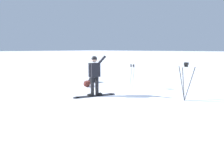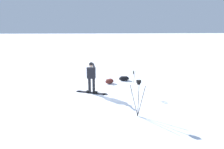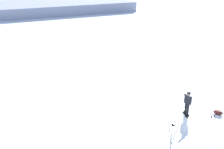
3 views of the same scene
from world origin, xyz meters
name	(u,v)px [view 2 (image 2 of 3)]	position (x,y,z in m)	size (l,w,h in m)	color
ground_plane	(106,94)	(0.00, 0.00, 0.00)	(300.00, 300.00, 0.00)	white
snowboarder	(91,75)	(0.23, 0.73, 0.98)	(0.70, 0.46, 1.64)	black
snowboard	(92,92)	(0.24, 0.73, 0.02)	(0.97, 1.60, 0.10)	black
gear_bag_large	(124,78)	(2.47, -1.44, 0.14)	(0.43, 0.70, 0.27)	black
camera_tripod	(138,91)	(-2.81, -0.85, 1.00)	(0.59, 0.52, 1.41)	#262628
gear_bag_small	(110,81)	(1.90, -0.42, 0.15)	(0.54, 0.65, 0.28)	#4C1E19
ski_poles	(133,79)	(-0.19, -1.35, 0.78)	(0.22, 0.24, 1.18)	gray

